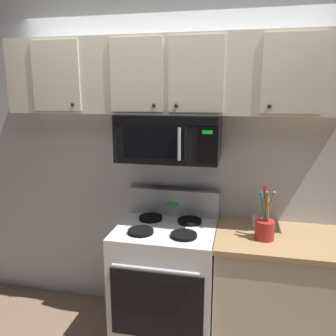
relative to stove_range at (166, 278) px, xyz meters
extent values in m
cube|color=silver|center=(0.00, 0.37, 0.88)|extent=(5.20, 0.10, 2.70)
cube|color=white|center=(0.00, 0.00, -0.02)|extent=(0.76, 0.64, 0.90)
cube|color=black|center=(0.00, -0.33, -0.03)|extent=(0.67, 0.01, 0.52)
cylinder|color=#B7BABF|center=(0.00, -0.36, 0.27)|extent=(0.61, 0.03, 0.03)
cube|color=#B7BABF|center=(0.00, 0.28, 0.54)|extent=(0.76, 0.07, 0.22)
cube|color=#19D83F|center=(0.00, 0.24, 0.54)|extent=(0.10, 0.00, 0.04)
cylinder|color=black|center=(-0.16, -0.14, 0.44)|extent=(0.19, 0.19, 0.02)
cylinder|color=black|center=(0.16, -0.14, 0.44)|extent=(0.19, 0.19, 0.02)
cylinder|color=black|center=(-0.16, 0.14, 0.44)|extent=(0.19, 0.19, 0.02)
cylinder|color=black|center=(0.16, 0.14, 0.44)|extent=(0.19, 0.19, 0.02)
cube|color=black|center=(0.00, 0.12, 1.11)|extent=(0.76, 0.39, 0.35)
cube|color=black|center=(0.00, -0.08, 1.25)|extent=(0.73, 0.01, 0.06)
cube|color=black|center=(-0.07, -0.08, 1.09)|extent=(0.49, 0.01, 0.25)
cube|color=black|center=(-0.08, -0.08, 1.09)|extent=(0.44, 0.01, 0.22)
cube|color=black|center=(0.30, -0.08, 1.09)|extent=(0.14, 0.01, 0.25)
cube|color=#19D83F|center=(0.30, -0.08, 1.18)|extent=(0.07, 0.00, 0.03)
cylinder|color=#B7BABF|center=(0.11, -0.10, 1.09)|extent=(0.02, 0.02, 0.23)
cube|color=beige|center=(0.00, 0.15, 1.56)|extent=(2.50, 0.33, 0.55)
cube|color=beige|center=(-0.83, -0.02, 1.56)|extent=(0.38, 0.01, 0.51)
sphere|color=black|center=(-0.70, -0.03, 1.35)|extent=(0.03, 0.03, 0.03)
cube|color=beige|center=(-0.21, -0.02, 1.56)|extent=(0.38, 0.01, 0.51)
sphere|color=black|center=(-0.08, -0.03, 1.35)|extent=(0.03, 0.03, 0.03)
cube|color=beige|center=(0.21, -0.02, 1.56)|extent=(0.38, 0.01, 0.51)
sphere|color=black|center=(0.08, -0.03, 1.35)|extent=(0.03, 0.03, 0.03)
cube|color=beige|center=(0.83, -0.02, 1.56)|extent=(0.38, 0.01, 0.51)
sphere|color=black|center=(0.70, -0.03, 1.35)|extent=(0.03, 0.03, 0.03)
cube|color=beige|center=(0.84, 0.01, -0.04)|extent=(0.90, 0.62, 0.86)
cube|color=tan|center=(0.84, 0.01, 0.41)|extent=(0.93, 0.65, 0.03)
cylinder|color=red|center=(0.72, -0.06, 0.50)|extent=(0.13, 0.13, 0.14)
cylinder|color=silver|center=(0.72, -0.05, 0.62)|extent=(0.05, 0.08, 0.23)
cylinder|color=red|center=(0.72, -0.03, 0.66)|extent=(0.05, 0.07, 0.30)
cylinder|color=#A87A47|center=(0.71, -0.07, 0.62)|extent=(0.04, 0.03, 0.22)
cylinder|color=teal|center=(0.71, -0.06, 0.64)|extent=(0.08, 0.03, 0.27)
cylinder|color=olive|center=(0.73, -0.08, 0.65)|extent=(0.04, 0.05, 0.28)
cylinder|color=tan|center=(0.73, -0.07, 0.65)|extent=(0.09, 0.05, 0.29)
cylinder|color=black|center=(0.72, -0.06, 0.64)|extent=(0.02, 0.05, 0.27)
cylinder|color=white|center=(0.66, 0.15, 0.47)|extent=(0.04, 0.04, 0.08)
cylinder|color=#B7BABF|center=(0.66, 0.15, 0.52)|extent=(0.04, 0.04, 0.02)
camera|label=1|loc=(0.53, -2.38, 1.44)|focal=36.42mm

